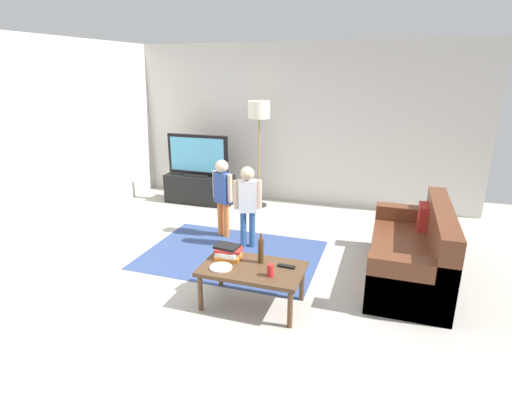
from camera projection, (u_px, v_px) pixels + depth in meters
The scene contains 16 objects.
ground at pixel (240, 273), 4.77m from camera, with size 7.80×7.80×0.00m, color #B2ADA3.
wall_back at pixel (300, 125), 7.04m from camera, with size 6.00×0.12×2.70m, color silver.
wall_left at pixel (20, 144), 5.25m from camera, with size 0.12×6.00×2.70m, color silver.
area_rug at pixel (232, 254), 5.24m from camera, with size 2.20×1.60×0.01m, color #33477A.
tv_stand at pixel (200, 189), 7.25m from camera, with size 1.20×0.44×0.50m.
tv at pixel (198, 156), 7.04m from camera, with size 1.10×0.28×0.71m.
couch at pixel (416, 255), 4.55m from camera, with size 0.80×1.80×0.86m.
floor_lamp at pixel (259, 116), 6.66m from camera, with size 0.36×0.36×1.78m.
child_near_tv at pixel (223, 191), 5.65m from camera, with size 0.34×0.22×1.10m.
child_center at pixel (248, 200), 5.28m from camera, with size 0.35×0.20×1.10m.
coffee_table at pixel (252, 271), 4.01m from camera, with size 1.00×0.60×0.42m.
book_stack at pixel (228, 252), 4.16m from camera, with size 0.29×0.22×0.14m.
bottle at pixel (261, 250), 4.05m from camera, with size 0.06×0.06×0.31m.
tv_remote at pixel (286, 266), 3.99m from camera, with size 0.17×0.05×0.02m, color black.
soda_can at pixel (270, 270), 3.81m from camera, with size 0.07×0.07×0.12m, color red.
plate at pixel (221, 267), 3.97m from camera, with size 0.22×0.22×0.02m.
Camera 1 is at (1.54, -3.99, 2.25)m, focal length 28.70 mm.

